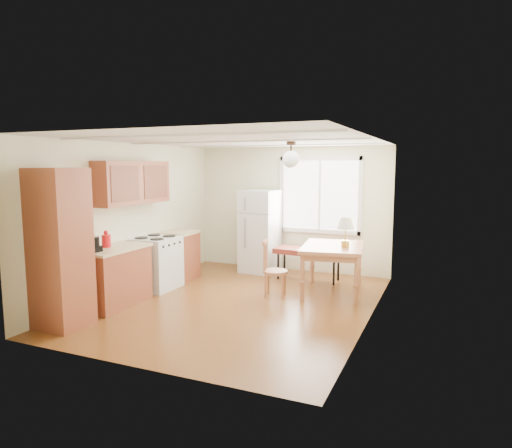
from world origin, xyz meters
The scene contains 11 objects.
room_shell centered at (0.00, 0.00, 1.25)m, with size 4.60×5.60×2.62m.
kitchen_run centered at (-1.72, -0.63, 0.84)m, with size 0.65×3.40×2.20m.
window_unit centered at (0.60, 2.47, 1.55)m, with size 1.64×0.05×1.51m.
pendant_light centered at (0.70, 0.40, 2.24)m, with size 0.26×0.26×0.40m.
refrigerator centered at (-0.52, 2.10, 0.82)m, with size 0.71×0.72×1.64m.
bench centered at (0.58, 1.81, 0.52)m, with size 1.29×0.54×0.58m.
dining_table centered at (1.20, 1.12, 0.71)m, with size 1.15×1.43×0.81m.
chair centered at (0.32, 0.54, 0.52)m, with size 0.43×0.42×0.92m.
table_lamp centered at (1.43, 1.03, 1.17)m, with size 0.28×0.28×0.49m.
coffee_maker centered at (-1.72, -1.29, 1.04)m, with size 0.22×0.27×0.39m.
kettle centered at (-1.80, -0.87, 1.01)m, with size 0.13×0.13×0.26m.
Camera 1 is at (2.96, -6.24, 2.14)m, focal length 32.00 mm.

